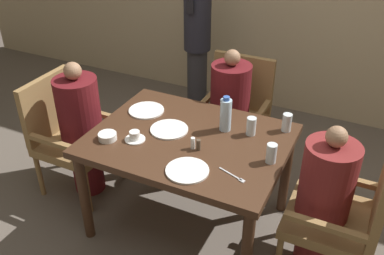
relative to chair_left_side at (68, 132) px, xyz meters
The scene contains 21 objects.
ground_plane 1.17m from the chair_left_side, ahead, with size 16.00×16.00×0.00m, color #60564C.
dining_table 1.06m from the chair_left_side, ahead, with size 1.29×0.99×0.75m.
chair_left_side is the anchor object (origin of this frame).
diner_in_left_chair 0.16m from the chair_left_side, ahead, with size 0.32×0.32×1.11m.
chair_far_side 1.39m from the chair_left_side, 40.60° to the left, with size 0.53×0.53×0.94m.
diner_in_far_chair 1.30m from the chair_left_side, 35.69° to the left, with size 0.32×0.32×1.09m.
chair_right_side 2.11m from the chair_left_side, ahead, with size 0.53×0.53×0.94m.
diner_in_right_chair 1.96m from the chair_left_side, ahead, with size 0.32×0.32×1.07m.
standing_host 1.60m from the chair_left_side, 74.85° to the left, with size 0.26×0.30×1.55m.
plate_main_left 0.93m from the chair_left_side, ahead, with size 0.26×0.26×0.01m.
plate_main_right 1.28m from the chair_left_side, 15.37° to the right, with size 0.26×0.26×0.01m.
plate_dessert_center 0.69m from the chair_left_side, 16.58° to the left, with size 0.26×0.26×0.01m.
teacup_with_saucer 0.81m from the chair_left_side, 13.33° to the right, with size 0.14×0.14×0.06m.
bowl_small 0.69m from the chair_left_side, 23.14° to the right, with size 0.12×0.12×0.04m.
water_bottle 1.30m from the chair_left_side, ahead, with size 0.08×0.08×0.25m.
glass_tall_near 1.46m from the chair_left_side, ahead, with size 0.06×0.06×0.13m.
glass_tall_mid 1.68m from the chair_left_side, 12.75° to the left, with size 0.06×0.06×0.13m.
glass_tall_far 1.65m from the chair_left_side, ahead, with size 0.06×0.06×0.13m.
salt_shaker 1.17m from the chair_left_side, ahead, with size 0.03×0.03×0.08m.
pepper_shaker 1.21m from the chair_left_side, ahead, with size 0.03×0.03×0.08m.
fork_beside_plate 1.52m from the chair_left_side, ahead, with size 0.18×0.08×0.00m.
Camera 1 is at (1.05, -2.12, 2.28)m, focal length 40.00 mm.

